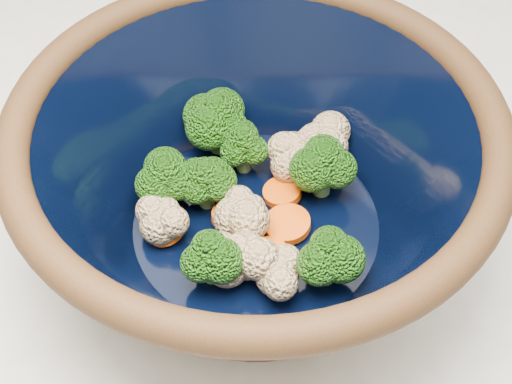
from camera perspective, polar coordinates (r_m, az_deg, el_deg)
name	(u,v)px	position (r m, az deg, el deg)	size (l,w,h in m)	color
mixing_bowl	(256,179)	(0.48, 0.00, 1.05)	(0.37, 0.37, 0.14)	black
vegetable_pile	(251,188)	(0.50, -0.40, 0.36)	(0.17, 0.17, 0.06)	#608442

